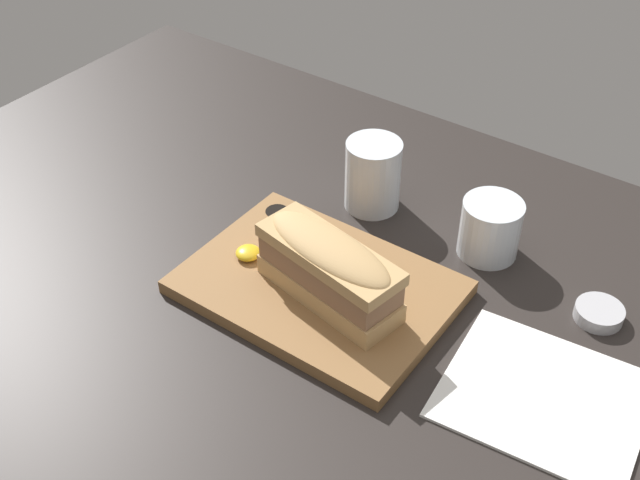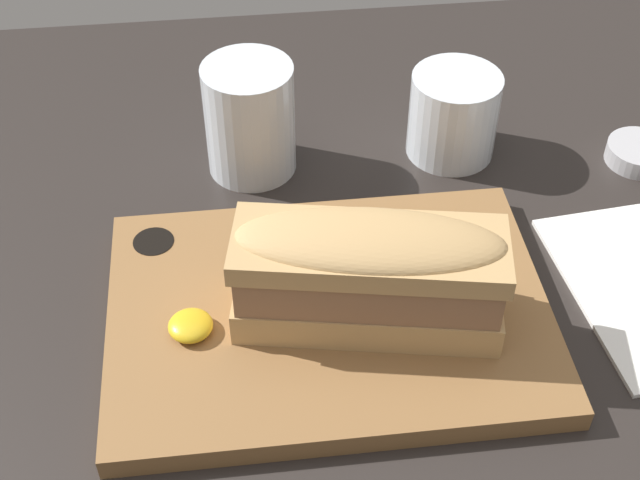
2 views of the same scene
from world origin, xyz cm
name	(u,v)px [view 1 (image 1 of 2)]	position (x,y,z in cm)	size (l,w,h in cm)	color
dining_table	(369,333)	(0.00, 0.00, 1.00)	(155.82, 93.50, 2.00)	#282321
serving_board	(318,286)	(-8.52, 1.40, 2.91)	(31.97, 22.87, 1.86)	olive
sandwich	(328,269)	(-5.89, -0.33, 8.43)	(19.46, 9.90, 8.57)	tan
mustard_dollop	(246,254)	(-18.37, -0.33, 4.45)	(3.18, 3.18, 1.27)	gold
water_glass	(373,179)	(-12.87, 20.42, 6.38)	(7.72, 7.72, 10.09)	silver
wine_glass	(490,231)	(4.95, 20.53, 5.44)	(7.84, 7.84, 7.77)	silver
napkin	(544,396)	(20.96, 2.07, 2.20)	(22.74, 20.10, 0.40)	white
condiment_dish	(599,313)	(21.34, 17.08, 2.84)	(5.79, 5.79, 1.67)	#B2B2B7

